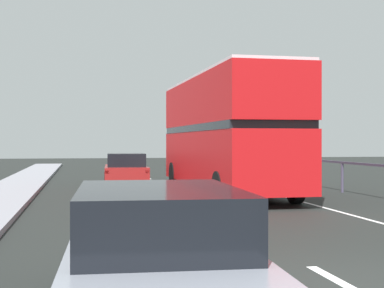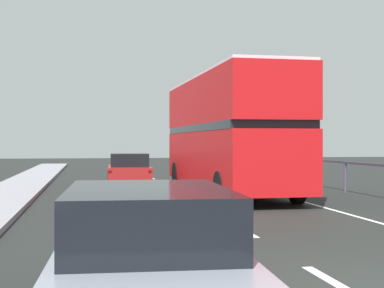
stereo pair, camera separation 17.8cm
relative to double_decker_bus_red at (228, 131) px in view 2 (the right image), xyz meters
The scene contains 4 objects.
lane_paint_markings 5.36m from the double_decker_bus_red, 84.40° to the right, with size 3.50×46.00×0.01m.
double_decker_bus_red is the anchor object (origin of this frame).
hatchback_car_near 14.82m from the double_decker_bus_red, 106.91° to the right, with size 1.98×4.48×1.39m.
sedan_car_ahead 6.27m from the double_decker_bus_red, 121.21° to the left, with size 2.01×4.22×1.36m.
Camera 2 is at (-3.16, -6.78, 1.84)m, focal length 53.84 mm.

